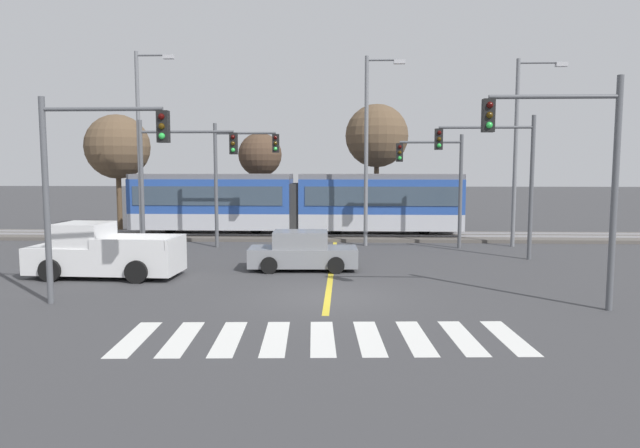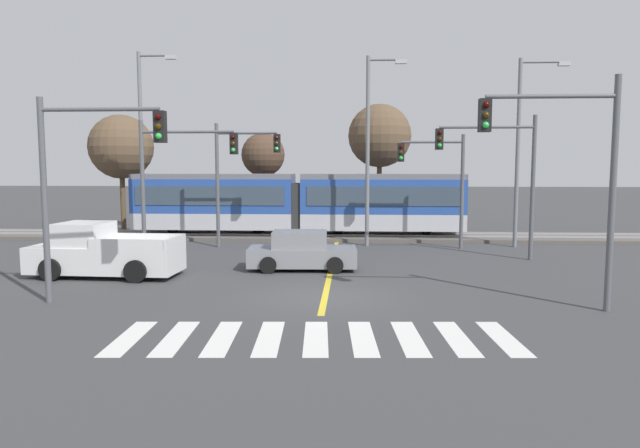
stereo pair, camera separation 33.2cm
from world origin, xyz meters
name	(u,v)px [view 1 (the left image)]	position (x,y,z in m)	size (l,w,h in m)	color
ground_plane	(328,297)	(0.00, 0.00, 0.00)	(200.00, 200.00, 0.00)	#3D3D3F
track_bed	(336,236)	(0.00, 14.78, 0.09)	(120.00, 4.00, 0.18)	#56514C
rail_near	(336,235)	(0.00, 14.06, 0.23)	(120.00, 0.08, 0.10)	#939399
rail_far	(336,232)	(0.00, 15.50, 0.23)	(120.00, 0.08, 0.10)	#939399
light_rail_tram	(296,202)	(-2.27, 14.78, 2.05)	(18.50, 2.64, 3.43)	#B7BAC1
crosswalk_stripe_0	(135,339)	(-4.39, -4.51, 0.00)	(0.56, 2.80, 0.01)	silver
crosswalk_stripe_1	(182,338)	(-3.29, -4.45, 0.00)	(0.56, 2.80, 0.01)	silver
crosswalk_stripe_2	(229,338)	(-2.20, -4.38, 0.00)	(0.56, 2.80, 0.01)	silver
crosswalk_stripe_3	(276,338)	(-1.10, -4.32, 0.00)	(0.56, 2.80, 0.01)	silver
crosswalk_stripe_4	(322,338)	(0.00, -4.26, 0.00)	(0.56, 2.80, 0.01)	silver
crosswalk_stripe_5	(369,338)	(1.10, -4.20, 0.00)	(0.56, 2.80, 0.01)	silver
crosswalk_stripe_6	(416,338)	(2.20, -4.14, 0.00)	(0.56, 2.80, 0.01)	silver
crosswalk_stripe_7	(462,337)	(3.29, -4.07, 0.00)	(0.56, 2.80, 0.01)	silver
crosswalk_stripe_8	(509,337)	(4.39, -4.01, 0.00)	(0.56, 2.80, 0.01)	silver
lane_centre_line	(332,267)	(0.00, 5.26, 0.00)	(0.20, 15.04, 0.01)	gold
sedan_crossing	(303,252)	(-1.13, 4.68, 0.70)	(4.27, 2.06, 1.52)	gray
pickup_truck	(103,254)	(-8.31, 2.87, 0.84)	(5.49, 2.42, 1.98)	silver
traffic_light_near_right	(572,160)	(6.73, -1.30, 4.21)	(3.75, 0.38, 6.48)	#515459
traffic_light_near_left	(87,167)	(-6.89, -1.18, 4.00)	(3.75, 0.38, 6.01)	#515459
traffic_light_mid_left	(175,168)	(-6.75, 6.79, 3.96)	(4.25, 0.38, 5.99)	#515459
traffic_light_far_left	(237,167)	(-4.84, 10.74, 4.00)	(3.25, 0.38, 6.14)	#515459
traffic_light_mid_right	(499,165)	(7.10, 7.57, 4.09)	(4.25, 0.38, 6.20)	#515459
traffic_light_far_right	(438,173)	(5.06, 10.89, 3.70)	(3.25, 0.38, 5.58)	#515459
street_lamp_west	(142,137)	(-10.10, 12.27, 5.54)	(2.07, 0.28, 9.93)	slate
street_lamp_centre	(369,141)	(1.73, 11.62, 5.30)	(1.98, 0.28, 9.48)	slate
street_lamp_east	(520,141)	(9.21, 11.64, 5.27)	(2.45, 0.28, 9.29)	slate
bare_tree_far_west	(117,147)	(-13.84, 18.29, 5.25)	(4.04, 4.04, 7.29)	brown
bare_tree_west	(260,155)	(-5.16, 20.72, 4.77)	(2.90, 2.90, 6.27)	brown
bare_tree_east	(377,136)	(2.54, 19.73, 5.97)	(4.03, 4.03, 8.01)	brown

